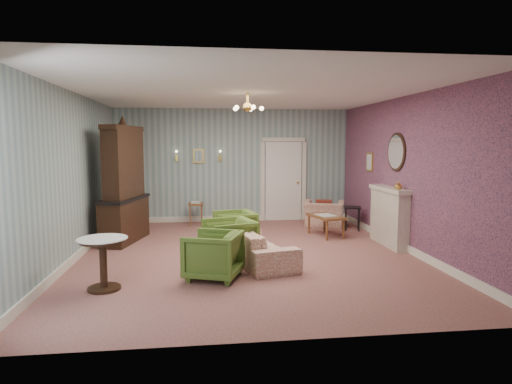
{
  "coord_description": "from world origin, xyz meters",
  "views": [
    {
      "loc": [
        -0.79,
        -7.65,
        2.01
      ],
      "look_at": [
        0.2,
        0.4,
        1.1
      ],
      "focal_mm": 30.27,
      "sensor_mm": 36.0,
      "label": 1
    }
  ],
  "objects": [
    {
      "name": "floor",
      "position": [
        0.0,
        0.0,
        0.0
      ],
      "size": [
        7.0,
        7.0,
        0.0
      ],
      "primitive_type": "plane",
      "color": "#996359",
      "rests_on": "ground"
    },
    {
      "name": "ceiling",
      "position": [
        0.0,
        0.0,
        2.9
      ],
      "size": [
        7.0,
        7.0,
        0.0
      ],
      "primitive_type": "plane",
      "rotation": [
        3.14,
        0.0,
        0.0
      ],
      "color": "white",
      "rests_on": "ground"
    },
    {
      "name": "wall_back",
      "position": [
        0.0,
        3.5,
        1.45
      ],
      "size": [
        6.0,
        0.0,
        6.0
      ],
      "primitive_type": "plane",
      "rotation": [
        1.57,
        0.0,
        0.0
      ],
      "color": "gray",
      "rests_on": "ground"
    },
    {
      "name": "wall_front",
      "position": [
        0.0,
        -3.5,
        1.45
      ],
      "size": [
        6.0,
        0.0,
        6.0
      ],
      "primitive_type": "plane",
      "rotation": [
        -1.57,
        0.0,
        0.0
      ],
      "color": "gray",
      "rests_on": "ground"
    },
    {
      "name": "wall_left",
      "position": [
        -3.0,
        0.0,
        1.45
      ],
      "size": [
        0.0,
        7.0,
        7.0
      ],
      "primitive_type": "plane",
      "rotation": [
        1.57,
        0.0,
        1.57
      ],
      "color": "gray",
      "rests_on": "ground"
    },
    {
      "name": "wall_right",
      "position": [
        3.0,
        0.0,
        1.45
      ],
      "size": [
        0.0,
        7.0,
        7.0
      ],
      "primitive_type": "plane",
      "rotation": [
        1.57,
        0.0,
        -1.57
      ],
      "color": "gray",
      "rests_on": "ground"
    },
    {
      "name": "wall_right_floral",
      "position": [
        2.98,
        0.0,
        1.45
      ],
      "size": [
        0.0,
        7.0,
        7.0
      ],
      "primitive_type": "plane",
      "rotation": [
        1.57,
        0.0,
        -1.57
      ],
      "color": "#C3616F",
      "rests_on": "ground"
    },
    {
      "name": "door",
      "position": [
        1.3,
        3.46,
        1.08
      ],
      "size": [
        1.12,
        0.12,
        2.16
      ],
      "primitive_type": null,
      "color": "white",
      "rests_on": "floor"
    },
    {
      "name": "olive_chair_a",
      "position": [
        -0.66,
        -1.33,
        0.39
      ],
      "size": [
        0.93,
        0.96,
        0.78
      ],
      "primitive_type": "imported",
      "rotation": [
        0.0,
        0.0,
        -1.92
      ],
      "color": "#4D6F27",
      "rests_on": "floor"
    },
    {
      "name": "olive_chair_b",
      "position": [
        -0.36,
        -0.41,
        0.4
      ],
      "size": [
        0.93,
        0.96,
        0.81
      ],
      "primitive_type": "imported",
      "rotation": [
        0.0,
        0.0,
        -1.28
      ],
      "color": "#4D6F27",
      "rests_on": "floor"
    },
    {
      "name": "olive_chair_c",
      "position": [
        -0.18,
        0.72,
        0.38
      ],
      "size": [
        0.83,
        0.87,
        0.76
      ],
      "primitive_type": "imported",
      "rotation": [
        0.0,
        0.0,
        -1.37
      ],
      "color": "#4D6F27",
      "rests_on": "floor"
    },
    {
      "name": "sofa_chintz",
      "position": [
        0.11,
        -0.46,
        0.39
      ],
      "size": [
        1.03,
        2.06,
        0.77
      ],
      "primitive_type": "imported",
      "rotation": [
        0.0,
        0.0,
        1.81
      ],
      "color": "#AD5045",
      "rests_on": "floor"
    },
    {
      "name": "wingback_chair",
      "position": [
        2.14,
        2.5,
        0.41
      ],
      "size": [
        1.1,
        0.9,
        0.83
      ],
      "primitive_type": "imported",
      "rotation": [
        0.0,
        0.0,
        2.81
      ],
      "color": "#AD5045",
      "rests_on": "floor"
    },
    {
      "name": "dresser",
      "position": [
        -2.41,
        1.37,
        1.26
      ],
      "size": [
        0.87,
        1.59,
        2.52
      ],
      "primitive_type": null,
      "rotation": [
        0.0,
        0.0,
        -0.25
      ],
      "color": "black",
      "rests_on": "floor"
    },
    {
      "name": "fireplace",
      "position": [
        2.86,
        0.4,
        0.58
      ],
      "size": [
        0.3,
        1.4,
        1.16
      ],
      "primitive_type": null,
      "color": "beige",
      "rests_on": "floor"
    },
    {
      "name": "mantel_vase",
      "position": [
        2.84,
        0.0,
        1.23
      ],
      "size": [
        0.15,
        0.15,
        0.15
      ],
      "primitive_type": "imported",
      "color": "gold",
      "rests_on": "fireplace"
    },
    {
      "name": "oval_mirror",
      "position": [
        2.96,
        0.4,
        1.85
      ],
      "size": [
        0.04,
        0.76,
        0.84
      ],
      "primitive_type": null,
      "color": "white",
      "rests_on": "wall_right"
    },
    {
      "name": "framed_print",
      "position": [
        2.97,
        1.75,
        1.6
      ],
      "size": [
        0.04,
        0.34,
        0.42
      ],
      "primitive_type": null,
      "color": "gold",
      "rests_on": "wall_right"
    },
    {
      "name": "coffee_table",
      "position": [
        1.85,
        1.36,
        0.23
      ],
      "size": [
        0.73,
        1.01,
        0.46
      ],
      "primitive_type": null,
      "rotation": [
        0.0,
        0.0,
        0.27
      ],
      "color": "brown",
      "rests_on": "floor"
    },
    {
      "name": "side_table_black",
      "position": [
        2.65,
        1.91,
        0.28
      ],
      "size": [
        0.46,
        0.46,
        0.55
      ],
      "primitive_type": null,
      "rotation": [
        0.0,
        0.0,
        -0.31
      ],
      "color": "black",
      "rests_on": "floor"
    },
    {
      "name": "pedestal_table",
      "position": [
        -2.17,
        -1.66,
        0.37
      ],
      "size": [
        0.71,
        0.71,
        0.73
      ],
      "primitive_type": null,
      "rotation": [
        0.0,
        0.0,
        0.06
      ],
      "color": "black",
      "rests_on": "floor"
    },
    {
      "name": "nesting_table",
      "position": [
        -0.98,
        2.99,
        0.3
      ],
      "size": [
        0.38,
        0.47,
        0.61
      ],
      "primitive_type": null,
      "rotation": [
        0.0,
        0.0,
        0.03
      ],
      "color": "brown",
      "rests_on": "floor"
    },
    {
      "name": "gilt_mirror_back",
      "position": [
        -0.9,
        3.46,
        1.7
      ],
      "size": [
        0.28,
        0.06,
        0.36
      ],
      "primitive_type": null,
      "color": "gold",
      "rests_on": "wall_back"
    },
    {
      "name": "sconce_left",
      "position": [
        -1.45,
        3.44,
        1.7
      ],
      "size": [
        0.16,
        0.12,
        0.3
      ],
      "primitive_type": null,
      "color": "gold",
      "rests_on": "wall_back"
    },
    {
      "name": "sconce_right",
      "position": [
        -0.35,
        3.44,
        1.7
      ],
      "size": [
        0.16,
        0.12,
        0.3
      ],
      "primitive_type": null,
      "color": "gold",
      "rests_on": "wall_back"
    },
    {
      "name": "chandelier",
      "position": [
        0.0,
        0.0,
        2.63
      ],
      "size": [
        0.56,
        0.56,
        0.36
      ],
      "primitive_type": null,
      "color": "gold",
      "rests_on": "ceiling"
    },
    {
      "name": "burgundy_cushion",
      "position": [
        2.09,
        2.35,
        0.48
      ],
      "size": [
        0.41,
        0.28,
        0.39
      ],
      "primitive_type": "cube",
      "rotation": [
        0.17,
        0.0,
        -0.35
      ],
      "color": "maroon",
      "rests_on": "wingback_chair"
    }
  ]
}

